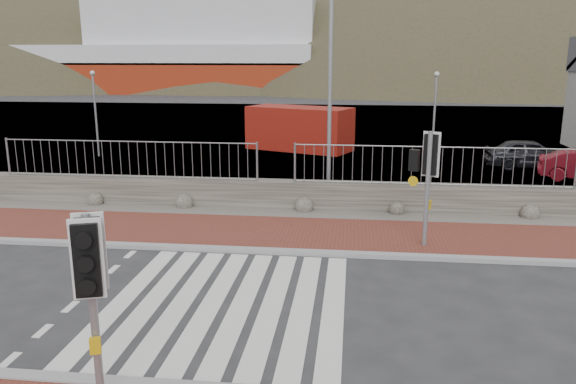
# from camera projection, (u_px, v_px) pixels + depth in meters

# --- Properties ---
(ground) EXTENTS (220.00, 220.00, 0.00)m
(ground) POSITION_uv_depth(u_px,v_px,m) (227.00, 304.00, 11.08)
(ground) COLOR #28282B
(ground) RESTS_ON ground
(sidewalk_far) EXTENTS (40.00, 3.00, 0.08)m
(sidewalk_far) POSITION_uv_depth(u_px,v_px,m) (263.00, 233.00, 15.42)
(sidewalk_far) COLOR brown
(sidewalk_far) RESTS_ON ground
(kerb_far) EXTENTS (40.00, 0.25, 0.12)m
(kerb_far) POSITION_uv_depth(u_px,v_px,m) (253.00, 251.00, 13.97)
(kerb_far) COLOR gray
(kerb_far) RESTS_ON ground
(zebra_crossing) EXTENTS (4.62, 5.60, 0.01)m
(zebra_crossing) POSITION_uv_depth(u_px,v_px,m) (227.00, 303.00, 11.08)
(zebra_crossing) COLOR silver
(zebra_crossing) RESTS_ON ground
(gravel_strip) EXTENTS (40.00, 1.50, 0.06)m
(gravel_strip) POSITION_uv_depth(u_px,v_px,m) (273.00, 214.00, 17.35)
(gravel_strip) COLOR #59544C
(gravel_strip) RESTS_ON ground
(stone_wall) EXTENTS (40.00, 0.60, 0.90)m
(stone_wall) POSITION_uv_depth(u_px,v_px,m) (277.00, 194.00, 18.02)
(stone_wall) COLOR #454038
(stone_wall) RESTS_ON ground
(railing) EXTENTS (18.07, 0.07, 1.22)m
(railing) POSITION_uv_depth(u_px,v_px,m) (276.00, 153.00, 17.56)
(railing) COLOR gray
(railing) RESTS_ON stone_wall
(quay) EXTENTS (120.00, 40.00, 0.50)m
(quay) POSITION_uv_depth(u_px,v_px,m) (318.00, 129.00, 38.02)
(quay) COLOR #4C4C4F
(quay) RESTS_ON ground
(water) EXTENTS (220.00, 50.00, 0.05)m
(water) POSITION_uv_depth(u_px,v_px,m) (335.00, 95.00, 71.81)
(water) COLOR #3F4C54
(water) RESTS_ON ground
(ferry) EXTENTS (50.00, 16.00, 20.00)m
(ferry) POSITION_uv_depth(u_px,v_px,m) (160.00, 52.00, 78.16)
(ferry) COLOR maroon
(ferry) RESTS_ON ground
(hills_backdrop) EXTENTS (254.00, 90.00, 100.00)m
(hills_backdrop) POSITION_uv_depth(u_px,v_px,m) (375.00, 216.00, 100.60)
(hills_backdrop) COLOR #313620
(hills_backdrop) RESTS_ON ground
(traffic_signal_near) EXTENTS (0.46, 0.36, 2.83)m
(traffic_signal_near) POSITION_uv_depth(u_px,v_px,m) (90.00, 273.00, 7.24)
(traffic_signal_near) COLOR gray
(traffic_signal_near) RESTS_ON ground
(traffic_signal_far) EXTENTS (0.73, 0.48, 2.99)m
(traffic_signal_far) POSITION_uv_depth(u_px,v_px,m) (427.00, 165.00, 13.82)
(traffic_signal_far) COLOR gray
(traffic_signal_far) RESTS_ON ground
(streetlight) EXTENTS (1.63, 0.36, 7.70)m
(streetlight) POSITION_uv_depth(u_px,v_px,m) (334.00, 70.00, 17.70)
(streetlight) COLOR gray
(streetlight) RESTS_ON ground
(shipping_container) EXTENTS (5.78, 4.10, 2.22)m
(shipping_container) POSITION_uv_depth(u_px,v_px,m) (299.00, 128.00, 29.28)
(shipping_container) COLOR maroon
(shipping_container) RESTS_ON ground
(car_a) EXTENTS (3.75, 1.53, 1.27)m
(car_a) POSITION_uv_depth(u_px,v_px,m) (530.00, 154.00, 24.46)
(car_a) COLOR black
(car_a) RESTS_ON ground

